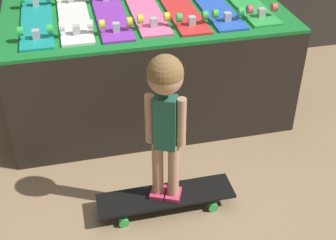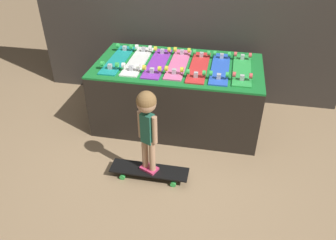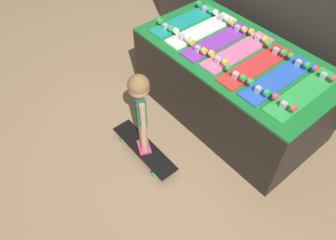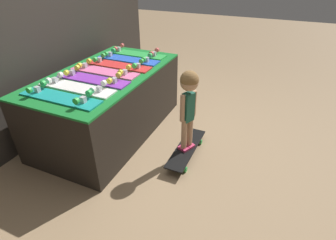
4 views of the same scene
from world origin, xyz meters
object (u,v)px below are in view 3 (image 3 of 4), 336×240
(skateboard_red_on_rack, at_px, (256,65))
(skateboard_blue_on_rack, at_px, (278,78))
(skateboard_pink_on_rack, at_px, (238,51))
(skateboard_on_floor, at_px, (144,149))
(skateboard_teal_on_rack, at_px, (185,20))
(skateboard_purple_on_rack, at_px, (218,40))
(skateboard_white_on_rack, at_px, (202,29))
(skateboard_green_on_rack, at_px, (303,92))
(child, at_px, (140,101))

(skateboard_red_on_rack, relative_size, skateboard_blue_on_rack, 1.00)
(skateboard_pink_on_rack, height_order, skateboard_on_floor, skateboard_pink_on_rack)
(skateboard_pink_on_rack, relative_size, skateboard_on_floor, 1.04)
(skateboard_teal_on_rack, distance_m, skateboard_purple_on_rack, 0.44)
(skateboard_teal_on_rack, bearing_deg, skateboard_pink_on_rack, 1.33)
(skateboard_white_on_rack, height_order, skateboard_blue_on_rack, same)
(skateboard_red_on_rack, xyz_separation_m, skateboard_green_on_rack, (0.44, 0.02, 0.00))
(skateboard_white_on_rack, bearing_deg, skateboard_pink_on_rack, 0.97)
(skateboard_red_on_rack, bearing_deg, skateboard_pink_on_rack, 171.90)
(skateboard_pink_on_rack, relative_size, skateboard_blue_on_rack, 1.00)
(skateboard_purple_on_rack, bearing_deg, skateboard_red_on_rack, -1.23)
(skateboard_red_on_rack, height_order, skateboard_green_on_rack, same)
(skateboard_blue_on_rack, xyz_separation_m, skateboard_green_on_rack, (0.22, 0.02, 0.00))
(skateboard_white_on_rack, bearing_deg, skateboard_teal_on_rack, -177.94)
(skateboard_teal_on_rack, relative_size, skateboard_purple_on_rack, 1.00)
(skateboard_white_on_rack, height_order, skateboard_pink_on_rack, same)
(skateboard_pink_on_rack, xyz_separation_m, skateboard_blue_on_rack, (0.44, -0.02, 0.00))
(skateboard_red_on_rack, height_order, child, child)
(skateboard_purple_on_rack, xyz_separation_m, child, (0.12, -0.96, -0.07))
(skateboard_teal_on_rack, xyz_separation_m, skateboard_green_on_rack, (1.33, 0.01, 0.00))
(skateboard_green_on_rack, bearing_deg, skateboard_white_on_rack, 179.98)
(skateboard_red_on_rack, bearing_deg, skateboard_on_floor, -108.64)
(skateboard_on_floor, bearing_deg, skateboard_pink_on_rack, 84.28)
(skateboard_blue_on_rack, bearing_deg, skateboard_teal_on_rack, 179.56)
(skateboard_green_on_rack, bearing_deg, skateboard_teal_on_rack, -179.68)
(skateboard_teal_on_rack, bearing_deg, skateboard_blue_on_rack, -0.44)
(skateboard_white_on_rack, xyz_separation_m, skateboard_green_on_rack, (1.11, -0.00, 0.00))
(skateboard_pink_on_rack, distance_m, skateboard_on_floor, 1.18)
(skateboard_blue_on_rack, height_order, skateboard_green_on_rack, same)
(skateboard_teal_on_rack, xyz_separation_m, skateboard_red_on_rack, (0.88, -0.02, 0.00))
(skateboard_white_on_rack, bearing_deg, skateboard_green_on_rack, -0.02)
(skateboard_teal_on_rack, distance_m, skateboard_blue_on_rack, 1.11)
(skateboard_white_on_rack, xyz_separation_m, skateboard_red_on_rack, (0.66, -0.02, 0.00))
(skateboard_purple_on_rack, distance_m, skateboard_red_on_rack, 0.44)
(skateboard_teal_on_rack, relative_size, skateboard_red_on_rack, 1.00)
(skateboard_pink_on_rack, height_order, child, child)
(skateboard_red_on_rack, relative_size, skateboard_on_floor, 1.04)
(skateboard_pink_on_rack, height_order, skateboard_red_on_rack, same)
(skateboard_white_on_rack, bearing_deg, skateboard_on_floor, -70.47)
(skateboard_teal_on_rack, xyz_separation_m, skateboard_blue_on_rack, (1.11, -0.01, 0.00))
(skateboard_teal_on_rack, xyz_separation_m, skateboard_white_on_rack, (0.22, 0.01, 0.00))
(skateboard_white_on_rack, relative_size, skateboard_blue_on_rack, 1.00)
(skateboard_teal_on_rack, relative_size, skateboard_blue_on_rack, 1.00)
(skateboard_white_on_rack, relative_size, skateboard_purple_on_rack, 1.00)
(skateboard_green_on_rack, bearing_deg, skateboard_blue_on_rack, -175.86)
(child, bearing_deg, skateboard_white_on_rack, 133.37)
(skateboard_red_on_rack, xyz_separation_m, child, (-0.32, -0.95, -0.07))
(skateboard_teal_on_rack, distance_m, skateboard_green_on_rack, 1.33)
(skateboard_purple_on_rack, height_order, child, child)
(skateboard_purple_on_rack, bearing_deg, skateboard_blue_on_rack, -0.17)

